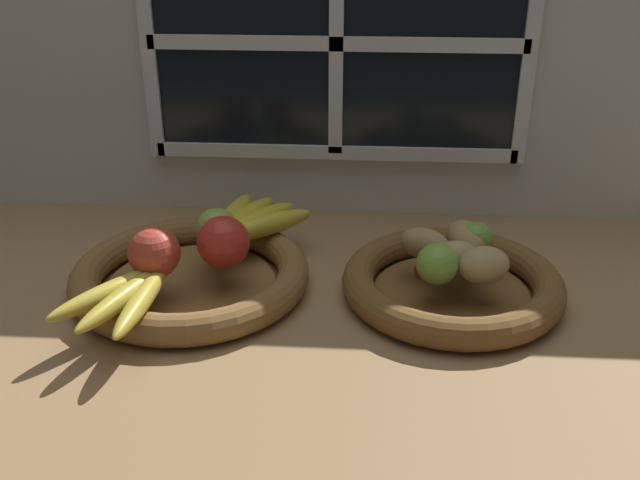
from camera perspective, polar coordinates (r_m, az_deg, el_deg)
The scene contains 16 objects.
ground_plane at distance 110.11cm, azimuth 0.48°, elevation -4.37°, with size 140.00×90.00×3.00cm, color #9E774C.
back_wall at distance 127.67cm, azimuth 1.32°, elevation 14.04°, with size 140.00×4.60×55.00cm.
fruit_bowl_left at distance 109.70cm, azimuth -10.16°, elevation -2.77°, with size 35.45×35.45×4.61cm.
fruit_bowl_right at distance 107.51cm, azimuth 10.37°, elevation -3.41°, with size 32.25×32.25×4.61cm.
apple_red_front at distance 103.53cm, azimuth -12.95°, elevation -0.99°, with size 7.38×7.38×7.38cm, color #CC422D.
apple_green_back at distance 110.32cm, azimuth -8.14°, elevation 0.86°, with size 6.40×6.40×6.40cm, color #8CAD3D.
apple_red_right at distance 104.55cm, azimuth -7.63°, elevation -0.17°, with size 7.67×7.67×7.67cm, color red.
banana_bunch_front at distance 98.53cm, azimuth -15.04°, elevation -4.23°, with size 13.54×20.01×2.72cm.
banana_bunch_back at distance 116.12cm, azimuth -5.67°, elevation 1.49°, with size 16.42×19.23×3.38cm.
potato_large at distance 105.38cm, azimuth 10.57°, elevation -1.21°, with size 6.66×4.62×4.26cm, color tan.
potato_small at distance 102.52cm, azimuth 12.79°, elevation -1.94°, with size 7.41×5.73×5.19cm, color tan.
potato_oblong at distance 107.66cm, azimuth 8.28°, elevation -0.30°, with size 7.72×4.53×4.71cm, color #A38451.
potato_back at distance 109.92cm, azimuth 11.49°, elevation 0.09°, with size 8.37×5.49×4.99cm, color #A38451.
lime_near at distance 100.83cm, azimuth 9.22°, elevation -1.88°, with size 5.88×5.88×5.88cm, color #7AAD3D.
lime_far at distance 109.49cm, azimuth 12.12°, elevation 0.03°, with size 5.36×5.36×5.36cm, color #6B9E33.
chili_pepper at distance 105.21cm, azimuth 10.57°, elevation -1.89°, with size 2.20×2.20×12.01cm, color red.
Camera 1 is at (5.33, -95.16, 53.63)cm, focal length 40.58 mm.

